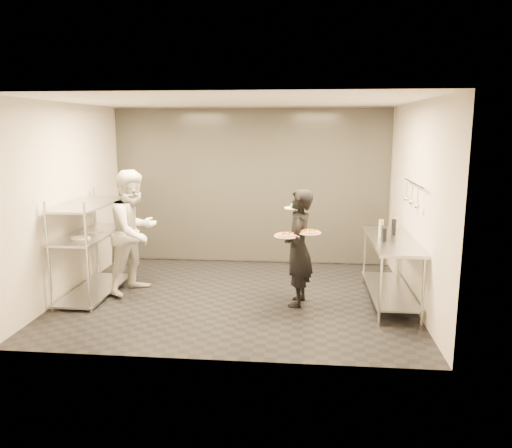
# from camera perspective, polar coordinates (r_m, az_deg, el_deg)

# --- Properties ---
(room_shell) EXTENTS (5.00, 4.00, 2.80)m
(room_shell) POSITION_cam_1_polar(r_m,az_deg,el_deg) (8.20, -1.19, 3.67)
(room_shell) COLOR black
(room_shell) RESTS_ON ground
(pass_rack) EXTENTS (0.60, 1.60, 1.50)m
(pass_rack) POSITION_cam_1_polar(r_m,az_deg,el_deg) (7.74, -18.25, -2.08)
(pass_rack) COLOR #B9BBC1
(pass_rack) RESTS_ON ground
(prep_counter) EXTENTS (0.60, 1.80, 0.92)m
(prep_counter) POSITION_cam_1_polar(r_m,az_deg,el_deg) (7.24, 15.14, -3.97)
(prep_counter) COLOR #B9BBC1
(prep_counter) RESTS_ON ground
(utensil_rail) EXTENTS (0.07, 1.20, 0.31)m
(utensil_rail) POSITION_cam_1_polar(r_m,az_deg,el_deg) (7.11, 17.48, 3.21)
(utensil_rail) COLOR #B9BBC1
(utensil_rail) RESTS_ON room_shell
(waiter) EXTENTS (0.46, 0.64, 1.62)m
(waiter) POSITION_cam_1_polar(r_m,az_deg,el_deg) (6.90, 4.87, -2.75)
(waiter) COLOR black
(waiter) RESTS_ON ground
(chef) EXTENTS (0.99, 1.10, 1.84)m
(chef) POSITION_cam_1_polar(r_m,az_deg,el_deg) (7.63, -13.74, -0.86)
(chef) COLOR silver
(chef) RESTS_ON ground
(pizza_plate_near) EXTENTS (0.33, 0.33, 0.05)m
(pizza_plate_near) POSITION_cam_1_polar(r_m,az_deg,el_deg) (6.61, 3.54, -1.28)
(pizza_plate_near) COLOR white
(pizza_plate_near) RESTS_ON waiter
(pizza_plate_far) EXTENTS (0.31, 0.31, 0.05)m
(pizza_plate_far) POSITION_cam_1_polar(r_m,az_deg,el_deg) (6.68, 6.11, -0.92)
(pizza_plate_far) COLOR white
(pizza_plate_far) RESTS_ON waiter
(salad_plate) EXTENTS (0.29, 0.29, 0.07)m
(salad_plate) POSITION_cam_1_polar(r_m,az_deg,el_deg) (7.09, 4.44, 1.98)
(salad_plate) COLOR white
(salad_plate) RESTS_ON waiter
(pos_monitor) EXTENTS (0.07, 0.26, 0.18)m
(pos_monitor) POSITION_cam_1_polar(r_m,az_deg,el_deg) (7.08, 14.41, -1.05)
(pos_monitor) COLOR black
(pos_monitor) RESTS_ON prep_counter
(bottle_green) EXTENTS (0.07, 0.07, 0.24)m
(bottle_green) POSITION_cam_1_polar(r_m,az_deg,el_deg) (7.30, 14.09, -0.45)
(bottle_green) COLOR #909D8F
(bottle_green) RESTS_ON prep_counter
(bottle_clear) EXTENTS (0.06, 0.06, 0.21)m
(bottle_clear) POSITION_cam_1_polar(r_m,az_deg,el_deg) (7.70, 15.64, -0.05)
(bottle_clear) COLOR #909D8F
(bottle_clear) RESTS_ON prep_counter
(bottle_dark) EXTENTS (0.07, 0.07, 0.23)m
(bottle_dark) POSITION_cam_1_polar(r_m,az_deg,el_deg) (7.46, 15.46, -0.31)
(bottle_dark) COLOR black
(bottle_dark) RESTS_ON prep_counter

